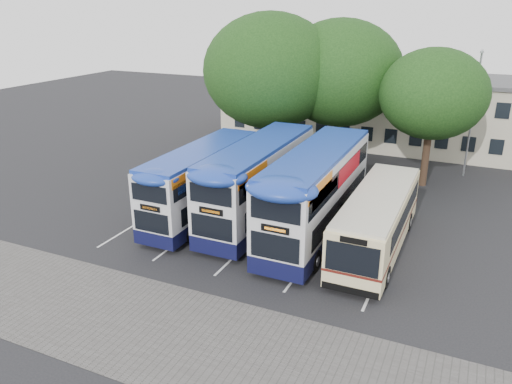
{
  "coord_description": "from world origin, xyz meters",
  "views": [
    {
      "loc": [
        6.53,
        -18.35,
        11.94
      ],
      "look_at": [
        -4.11,
        5.0,
        2.27
      ],
      "focal_mm": 35.0,
      "sensor_mm": 36.0,
      "label": 1
    }
  ],
  "objects_px": {
    "tree_left": "(270,71)",
    "bus_single": "(378,218)",
    "tree_mid": "(340,73)",
    "tree_right": "(433,94)",
    "lamp_post": "(473,108)",
    "bus_dd_left": "(202,180)",
    "bus_dd_mid": "(259,179)",
    "bus_dd_right": "(317,190)"
  },
  "relations": [
    {
      "from": "lamp_post",
      "to": "bus_dd_left",
      "type": "relative_size",
      "value": 0.89
    },
    {
      "from": "bus_single",
      "to": "bus_dd_mid",
      "type": "bearing_deg",
      "value": 172.76
    },
    {
      "from": "tree_left",
      "to": "tree_right",
      "type": "bearing_deg",
      "value": 1.89
    },
    {
      "from": "tree_left",
      "to": "bus_dd_left",
      "type": "xyz_separation_m",
      "value": [
        0.35,
        -10.84,
        -5.01
      ]
    },
    {
      "from": "bus_dd_right",
      "to": "tree_left",
      "type": "bearing_deg",
      "value": 124.41
    },
    {
      "from": "tree_mid",
      "to": "bus_dd_left",
      "type": "xyz_separation_m",
      "value": [
        -4.27,
        -13.39,
        -4.8
      ]
    },
    {
      "from": "tree_left",
      "to": "tree_right",
      "type": "relative_size",
      "value": 1.23
    },
    {
      "from": "tree_mid",
      "to": "bus_single",
      "type": "relative_size",
      "value": 1.06
    },
    {
      "from": "bus_single",
      "to": "bus_dd_right",
      "type": "bearing_deg",
      "value": 175.16
    },
    {
      "from": "tree_mid",
      "to": "tree_right",
      "type": "bearing_deg",
      "value": -17.3
    },
    {
      "from": "tree_left",
      "to": "bus_dd_mid",
      "type": "distance_m",
      "value": 11.59
    },
    {
      "from": "bus_dd_right",
      "to": "bus_dd_mid",
      "type": "bearing_deg",
      "value": 170.53
    },
    {
      "from": "lamp_post",
      "to": "bus_dd_left",
      "type": "xyz_separation_m",
      "value": [
        -13.74,
        -14.55,
        -2.74
      ]
    },
    {
      "from": "bus_dd_left",
      "to": "bus_dd_right",
      "type": "relative_size",
      "value": 0.88
    },
    {
      "from": "tree_mid",
      "to": "bus_dd_left",
      "type": "distance_m",
      "value": 14.85
    },
    {
      "from": "tree_mid",
      "to": "bus_dd_right",
      "type": "distance_m",
      "value": 14.08
    },
    {
      "from": "bus_dd_right",
      "to": "bus_single",
      "type": "distance_m",
      "value": 3.52
    },
    {
      "from": "lamp_post",
      "to": "bus_dd_right",
      "type": "distance_m",
      "value": 16.0
    },
    {
      "from": "tree_left",
      "to": "bus_dd_left",
      "type": "bearing_deg",
      "value": -88.17
    },
    {
      "from": "lamp_post",
      "to": "tree_left",
      "type": "relative_size",
      "value": 0.78
    },
    {
      "from": "tree_mid",
      "to": "bus_single",
      "type": "bearing_deg",
      "value": -65.86
    },
    {
      "from": "tree_mid",
      "to": "tree_left",
      "type": "bearing_deg",
      "value": -151.09
    },
    {
      "from": "tree_left",
      "to": "bus_single",
      "type": "relative_size",
      "value": 1.11
    },
    {
      "from": "tree_mid",
      "to": "lamp_post",
      "type": "bearing_deg",
      "value": 6.98
    },
    {
      "from": "bus_dd_mid",
      "to": "tree_left",
      "type": "bearing_deg",
      "value": 109.86
    },
    {
      "from": "tree_right",
      "to": "bus_single",
      "type": "bearing_deg",
      "value": -94.92
    },
    {
      "from": "bus_single",
      "to": "lamp_post",
      "type": "bearing_deg",
      "value": 76.54
    },
    {
      "from": "lamp_post",
      "to": "tree_mid",
      "type": "distance_m",
      "value": 9.76
    },
    {
      "from": "bus_dd_left",
      "to": "bus_dd_right",
      "type": "distance_m",
      "value": 6.89
    },
    {
      "from": "tree_right",
      "to": "bus_single",
      "type": "distance_m",
      "value": 12.16
    },
    {
      "from": "tree_left",
      "to": "tree_mid",
      "type": "height_order",
      "value": "tree_left"
    },
    {
      "from": "tree_left",
      "to": "bus_single",
      "type": "bearing_deg",
      "value": -45.57
    },
    {
      "from": "bus_dd_right",
      "to": "bus_single",
      "type": "xyz_separation_m",
      "value": [
        3.39,
        -0.29,
        -0.89
      ]
    },
    {
      "from": "tree_mid",
      "to": "bus_dd_right",
      "type": "height_order",
      "value": "tree_mid"
    },
    {
      "from": "bus_dd_left",
      "to": "tree_mid",
      "type": "bearing_deg",
      "value": 72.31
    },
    {
      "from": "bus_dd_mid",
      "to": "tree_mid",
      "type": "bearing_deg",
      "value": 85.28
    },
    {
      "from": "bus_dd_right",
      "to": "bus_single",
      "type": "height_order",
      "value": "bus_dd_right"
    },
    {
      "from": "bus_single",
      "to": "bus_dd_left",
      "type": "bearing_deg",
      "value": -179.9
    },
    {
      "from": "tree_mid",
      "to": "bus_dd_left",
      "type": "bearing_deg",
      "value": -107.69
    },
    {
      "from": "lamp_post",
      "to": "tree_right",
      "type": "relative_size",
      "value": 0.96
    },
    {
      "from": "bus_dd_mid",
      "to": "bus_dd_right",
      "type": "relative_size",
      "value": 0.97
    },
    {
      "from": "tree_mid",
      "to": "bus_dd_mid",
      "type": "distance_m",
      "value": 13.33
    }
  ]
}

